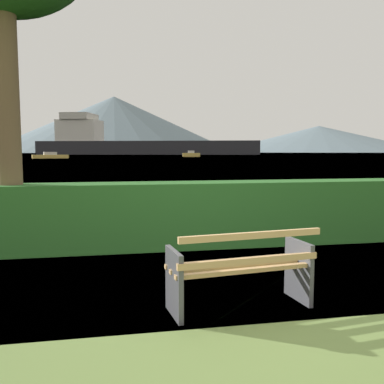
# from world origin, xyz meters

# --- Properties ---
(ground_plane) EXTENTS (1400.00, 1400.00, 0.00)m
(ground_plane) POSITION_xyz_m (0.00, 0.00, 0.00)
(ground_plane) COLOR olive
(water_surface) EXTENTS (620.00, 620.00, 0.00)m
(water_surface) POSITION_xyz_m (0.00, 309.54, 0.00)
(water_surface) COLOR #7A99A8
(water_surface) RESTS_ON ground_plane
(park_bench) EXTENTS (1.57, 0.75, 0.87)m
(park_bench) POSITION_xyz_m (0.01, -0.06, 0.42)
(park_bench) COLOR tan
(park_bench) RESTS_ON ground_plane
(hedge_row) EXTENTS (9.44, 0.74, 1.12)m
(hedge_row) POSITION_xyz_m (0.00, 2.90, 0.56)
(hedge_row) COLOR #2D6B28
(hedge_row) RESTS_ON ground_plane
(cargo_ship_large) EXTENTS (111.29, 50.42, 20.81)m
(cargo_ship_large) POSITION_xyz_m (7.49, 208.01, 5.82)
(cargo_ship_large) COLOR #232328
(cargo_ship_large) RESTS_ON water_surface
(fishing_boat_near) EXTENTS (5.28, 2.28, 1.87)m
(fishing_boat_near) POSITION_xyz_m (21.37, 116.86, 0.70)
(fishing_boat_near) COLOR gold
(fishing_boat_near) RESTS_ON water_surface
(sailboat_mid) EXTENTS (8.40, 4.66, 1.51)m
(sailboat_mid) POSITION_xyz_m (-15.89, 96.92, 0.54)
(sailboat_mid) COLOR gold
(sailboat_mid) RESTS_ON water_surface
(distant_hills) EXTENTS (965.21, 396.35, 72.55)m
(distant_hills) POSITION_xyz_m (-50.70, 580.36, 29.49)
(distant_hills) COLOR gray
(distant_hills) RESTS_ON ground_plane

